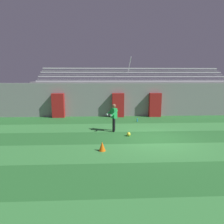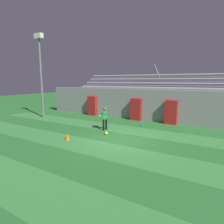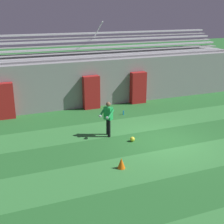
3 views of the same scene
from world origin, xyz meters
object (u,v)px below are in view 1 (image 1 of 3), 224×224
(padding_pillar_gate_right, at_px, (155,105))
(padding_pillar_far_left, at_px, (58,106))
(padding_pillar_gate_left, at_px, (118,105))
(goalkeeper, at_px, (114,116))
(traffic_cone, at_px, (102,146))
(water_bottle, at_px, (137,120))
(soccer_ball, at_px, (129,134))

(padding_pillar_gate_right, relative_size, padding_pillar_far_left, 1.00)
(padding_pillar_gate_left, height_order, padding_pillar_gate_right, same)
(goalkeeper, distance_m, traffic_cone, 3.30)
(padding_pillar_gate_left, relative_size, water_bottle, 8.25)
(goalkeeper, bearing_deg, padding_pillar_gate_left, 82.17)
(goalkeeper, bearing_deg, padding_pillar_gate_right, 49.63)
(padding_pillar_far_left, distance_m, goalkeeper, 6.13)
(padding_pillar_gate_right, bearing_deg, padding_pillar_gate_left, 180.00)
(padding_pillar_gate_right, distance_m, traffic_cone, 8.71)
(padding_pillar_gate_right, xyz_separation_m, soccer_ball, (-2.92, -5.38, -0.88))
(padding_pillar_far_left, relative_size, traffic_cone, 4.71)
(padding_pillar_gate_right, bearing_deg, water_bottle, -134.71)
(padding_pillar_gate_right, height_order, soccer_ball, padding_pillar_gate_right)
(soccer_ball, relative_size, water_bottle, 0.92)
(padding_pillar_gate_left, relative_size, goalkeeper, 1.19)
(goalkeeper, bearing_deg, soccer_ball, -52.70)
(padding_pillar_gate_left, distance_m, water_bottle, 2.40)
(padding_pillar_gate_left, height_order, soccer_ball, padding_pillar_gate_left)
(soccer_ball, height_order, traffic_cone, traffic_cone)
(goalkeeper, height_order, soccer_ball, goalkeeper)
(padding_pillar_far_left, xyz_separation_m, water_bottle, (6.22, -1.82, -0.87))
(padding_pillar_gate_right, bearing_deg, traffic_cone, -120.25)
(soccer_ball, bearing_deg, water_bottle, 72.60)
(goalkeeper, bearing_deg, traffic_cone, -102.07)
(traffic_cone, bearing_deg, goalkeeper, 77.93)
(soccer_ball, bearing_deg, goalkeeper, 127.30)
(padding_pillar_far_left, bearing_deg, soccer_ball, -46.52)
(padding_pillar_far_left, bearing_deg, water_bottle, -16.30)
(traffic_cone, bearing_deg, padding_pillar_far_left, 115.95)
(goalkeeper, relative_size, water_bottle, 6.96)
(soccer_ball, bearing_deg, traffic_cone, -124.52)
(water_bottle, bearing_deg, traffic_cone, -114.37)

